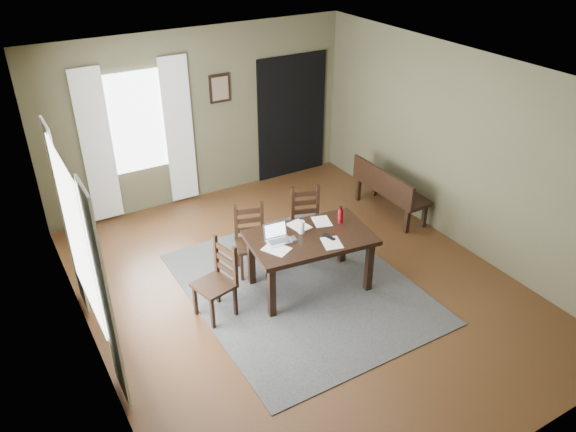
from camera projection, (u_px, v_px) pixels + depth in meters
ground at (300, 288)px, 7.15m from camera, size 5.00×6.00×0.01m
room_shell at (302, 157)px, 6.25m from camera, size 5.02×6.02×2.71m
rug at (300, 287)px, 7.14m from camera, size 2.60×3.20×0.01m
dining_table at (310, 242)px, 6.83m from camera, size 1.60×1.08×0.75m
chair_end at (217, 281)px, 6.48m from camera, size 0.50×0.50×0.94m
chair_back_left at (251, 241)px, 7.26m from camera, size 0.51×0.51×0.92m
chair_back_right at (307, 222)px, 7.66m from camera, size 0.52×0.52×0.93m
bench at (388, 187)px, 8.56m from camera, size 0.44×1.38×0.78m
laptop at (277, 236)px, 6.68m from camera, size 0.32×0.26×0.20m
computer_mouse at (293, 239)px, 6.68m from camera, size 0.07×0.11×0.04m
tv_remote at (329, 237)px, 6.75m from camera, size 0.09×0.19×0.02m
drinking_glass at (302, 227)px, 6.81m from camera, size 0.09×0.09×0.16m
water_bottle at (340, 215)px, 7.01m from camera, size 0.07×0.07×0.23m
paper_a at (276, 249)px, 6.53m from camera, size 0.34×0.37×0.00m
paper_b at (332, 243)px, 6.65m from camera, size 0.29×0.33×0.00m
paper_c at (299, 226)px, 6.99m from camera, size 0.25×0.31×0.00m
paper_d at (322, 221)px, 7.08m from camera, size 0.28×0.32×0.00m
window_left at (76, 235)px, 5.48m from camera, size 0.01×1.30×1.70m
window_back at (137, 122)px, 8.20m from camera, size 1.00×0.01×1.50m
curtain_left_near at (105, 300)px, 5.01m from camera, size 0.03×0.48×2.30m
curtain_left_far at (66, 220)px, 6.24m from camera, size 0.03×0.48×2.30m
curtain_back_left at (97, 147)px, 8.03m from camera, size 0.44×0.03×2.30m
curtain_back_right at (179, 131)px, 8.58m from camera, size 0.44×0.03×2.30m
framed_picture at (220, 88)px, 8.64m from camera, size 0.34×0.03×0.44m
doorway_back at (292, 117)px, 9.57m from camera, size 1.30×0.03×2.10m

